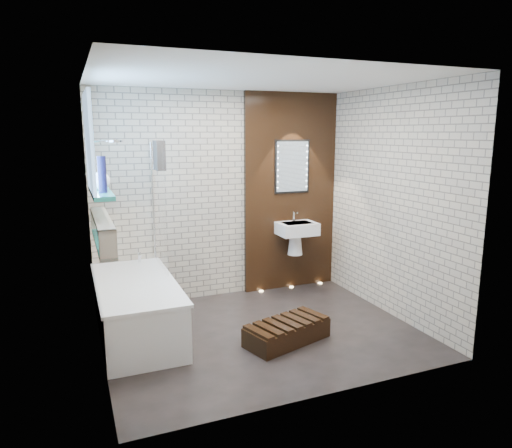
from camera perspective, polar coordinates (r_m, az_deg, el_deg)
name	(u,v)px	position (r m, az deg, el deg)	size (l,w,h in m)	color
ground	(261,332)	(5.08, 0.65, -13.15)	(3.20, 3.20, 0.00)	black
room_shell	(262,212)	(4.69, 0.69, 1.47)	(3.24, 3.20, 2.60)	#B8A992
walnut_panel	(291,193)	(6.23, 4.25, 3.84)	(1.30, 0.06, 2.60)	black
clerestory_window	(92,153)	(4.63, -19.51, 8.18)	(0.18, 1.00, 0.94)	#7FADE0
display_niche	(102,231)	(4.51, -18.31, -0.79)	(0.14, 1.30, 0.26)	teal
bathtub	(137,308)	(5.08, -14.44, -9.95)	(0.79, 1.74, 0.70)	white
bath_screen	(159,206)	(5.30, -11.81, 2.13)	(0.01, 0.78, 1.40)	white
towel	(159,155)	(5.11, -11.77, 8.23)	(0.09, 0.24, 0.31)	#2A2421
shower_head	(115,141)	(5.24, -16.94, 9.70)	(0.18, 0.18, 0.02)	silver
washbasin	(297,233)	(6.14, 4.99, -1.11)	(0.50, 0.36, 0.58)	white
led_mirror	(292,167)	(6.16, 4.46, 7.03)	(0.50, 0.02, 0.70)	black
walnut_step	(287,333)	(4.85, 3.81, -13.15)	(0.87, 0.39, 0.19)	black
niche_bottles	(102,233)	(4.58, -18.34, -1.10)	(0.06, 0.97, 0.15)	#AF441B
sill_vases	(101,179)	(4.63, -18.45, 5.24)	(0.17, 0.36, 0.33)	white
floor_uplights	(291,287)	(6.46, 4.36, -7.70)	(0.96, 0.06, 0.01)	#FFD899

